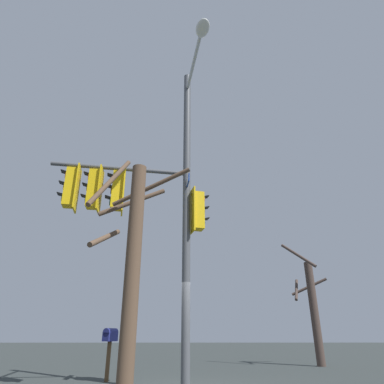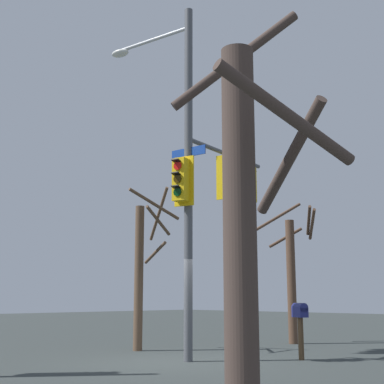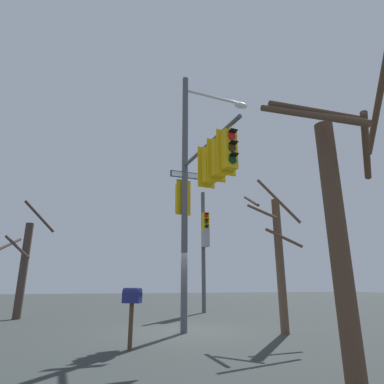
% 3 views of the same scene
% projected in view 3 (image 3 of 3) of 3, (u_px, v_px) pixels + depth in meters
% --- Properties ---
extents(ground_plane, '(80.00, 80.00, 0.00)m').
position_uv_depth(ground_plane, '(186.00, 332.00, 10.21)').
color(ground_plane, '#2F3534').
extents(main_signal_pole_assembly, '(3.37, 4.48, 9.37)m').
position_uv_depth(main_signal_pole_assembly, '(200.00, 173.00, 10.45)').
color(main_signal_pole_assembly, '#4C4F54').
rests_on(main_signal_pole_assembly, ground).
extents(secondary_pole_assembly, '(0.38, 0.76, 6.67)m').
position_uv_depth(secondary_pole_assembly, '(204.00, 241.00, 17.63)').
color(secondary_pole_assembly, '#4C4F54').
rests_on(secondary_pole_assembly, ground).
extents(mailbox, '(0.50, 0.41, 1.41)m').
position_uv_depth(mailbox, '(132.00, 301.00, 7.73)').
color(mailbox, '#4C3823').
rests_on(mailbox, ground).
extents(bare_tree_behind_pole, '(2.45, 1.69, 5.03)m').
position_uv_depth(bare_tree_behind_pole, '(339.00, 223.00, 4.99)').
color(bare_tree_behind_pole, '#50382A').
rests_on(bare_tree_behind_pole, ground).
extents(bare_tree_across_street, '(1.53, 1.88, 4.88)m').
position_uv_depth(bare_tree_across_street, '(278.00, 255.00, 10.35)').
color(bare_tree_across_street, brown).
rests_on(bare_tree_across_street, ground).
extents(bare_tree_corner, '(2.20, 2.17, 5.11)m').
position_uv_depth(bare_tree_corner, '(23.00, 265.00, 14.29)').
color(bare_tree_corner, '#43352F').
rests_on(bare_tree_corner, ground).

